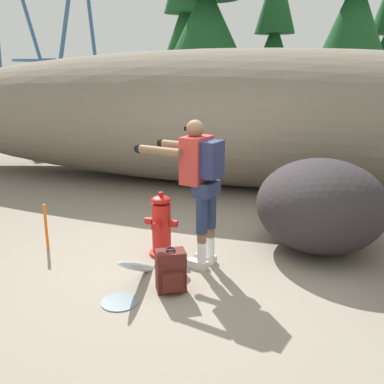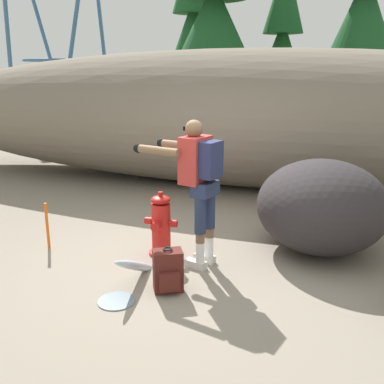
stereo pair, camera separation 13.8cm
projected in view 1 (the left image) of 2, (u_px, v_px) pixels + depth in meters
ground_plane at (180, 266)px, 5.21m from camera, size 56.00×56.00×0.04m
dirt_embankment at (241, 118)px, 8.54m from camera, size 15.76×3.20×2.61m
fire_hydrant at (161, 226)px, 5.38m from camera, size 0.41×0.36×0.81m
hydrant_water_jet at (138, 271)px, 4.74m from camera, size 0.37×1.27×0.65m
utility_worker at (198, 175)px, 4.92m from camera, size 1.04×0.67×1.70m
spare_backpack at (171, 271)px, 4.53m from camera, size 0.36×0.36×0.47m
boulder_large at (321, 205)px, 5.51m from camera, size 1.95×1.98×1.16m
pine_tree_far_left at (185, 26)px, 15.28m from camera, size 2.22×2.22×6.58m
pine_tree_left at (206, 15)px, 12.72m from camera, size 2.97×2.97×6.65m
pine_tree_center at (274, 46)px, 14.18m from camera, size 1.98×1.98×5.61m
pine_tree_right at (355, 8)px, 12.06m from camera, size 2.45×2.45×6.82m
survey_stake at (46, 227)px, 5.56m from camera, size 0.04×0.04×0.60m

